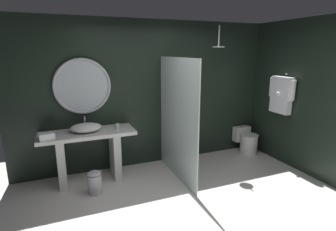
% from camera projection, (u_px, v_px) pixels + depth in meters
% --- Properties ---
extents(ground_plane, '(5.76, 5.76, 0.00)m').
position_uv_depth(ground_plane, '(198.00, 216.00, 3.41)').
color(ground_plane, silver).
extents(back_wall_panel, '(4.80, 0.10, 2.60)m').
position_uv_depth(back_wall_panel, '(150.00, 94.00, 4.81)').
color(back_wall_panel, black).
rests_on(back_wall_panel, ground_plane).
extents(side_wall_right, '(0.10, 2.47, 2.60)m').
position_uv_depth(side_wall_right, '(298.00, 96.00, 4.64)').
color(side_wall_right, black).
rests_on(side_wall_right, ground_plane).
extents(vanity_counter, '(1.47, 0.57, 0.82)m').
position_uv_depth(vanity_counter, '(89.00, 149.00, 4.25)').
color(vanity_counter, silver).
rests_on(vanity_counter, ground_plane).
extents(vessel_sink, '(0.49, 0.40, 0.21)m').
position_uv_depth(vessel_sink, '(86.00, 128.00, 4.18)').
color(vessel_sink, white).
rests_on(vessel_sink, vanity_counter).
extents(tumbler_cup, '(0.07, 0.07, 0.10)m').
position_uv_depth(tumbler_cup, '(117.00, 127.00, 4.28)').
color(tumbler_cup, silver).
rests_on(tumbler_cup, vanity_counter).
extents(tissue_box, '(0.13, 0.11, 0.06)m').
position_uv_depth(tissue_box, '(49.00, 134.00, 3.95)').
color(tissue_box, '#3D3323').
rests_on(tissue_box, vanity_counter).
extents(round_wall_mirror, '(0.90, 0.05, 0.90)m').
position_uv_depth(round_wall_mirror, '(83.00, 86.00, 4.26)').
color(round_wall_mirror, '#B7B7BC').
extents(shower_glass_panel, '(0.02, 1.44, 1.97)m').
position_uv_depth(shower_glass_panel, '(177.00, 120.00, 4.26)').
color(shower_glass_panel, silver).
rests_on(shower_glass_panel, ground_plane).
extents(rain_shower_head, '(0.21, 0.21, 0.38)m').
position_uv_depth(rain_shower_head, '(219.00, 45.00, 4.65)').
color(rain_shower_head, '#B7B7BC').
extents(hanging_bathrobe, '(0.20, 0.57, 0.73)m').
position_uv_depth(hanging_bathrobe, '(281.00, 94.00, 4.80)').
color(hanging_bathrobe, '#B7B7BC').
extents(toilet, '(0.36, 0.53, 0.51)m').
position_uv_depth(toilet, '(247.00, 141.00, 5.48)').
color(toilet, white).
rests_on(toilet, ground_plane).
extents(waste_bin, '(0.21, 0.21, 0.35)m').
position_uv_depth(waste_bin, '(95.00, 182.00, 3.92)').
color(waste_bin, '#B7B7BC').
rests_on(waste_bin, ground_plane).
extents(folded_hand_towel, '(0.23, 0.18, 0.10)m').
position_uv_depth(folded_hand_towel, '(47.00, 136.00, 3.79)').
color(folded_hand_towel, white).
rests_on(folded_hand_towel, vanity_counter).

